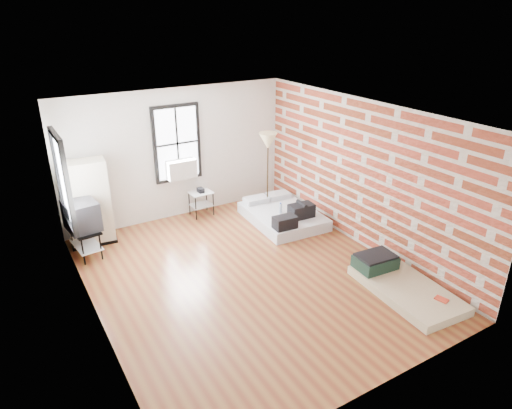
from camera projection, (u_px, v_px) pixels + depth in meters
ground at (248, 276)px, 7.92m from camera, size 6.00×6.00×0.00m
room_shell at (248, 173)px, 7.62m from camera, size 5.02×6.02×2.80m
mattress_main at (283, 215)px, 9.85m from camera, size 1.44×1.88×0.58m
mattress_bare at (399, 282)px, 7.51m from camera, size 1.11×1.91×0.40m
wardrobe at (88, 203)px, 8.73m from camera, size 0.89×0.56×1.68m
side_table at (201, 197)px, 10.06m from camera, size 0.50×0.41×0.64m
floor_lamp at (268, 145)px, 9.78m from camera, size 0.39×0.39×1.83m
tv_stand at (82, 217)px, 8.28m from camera, size 0.60×0.81×1.08m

